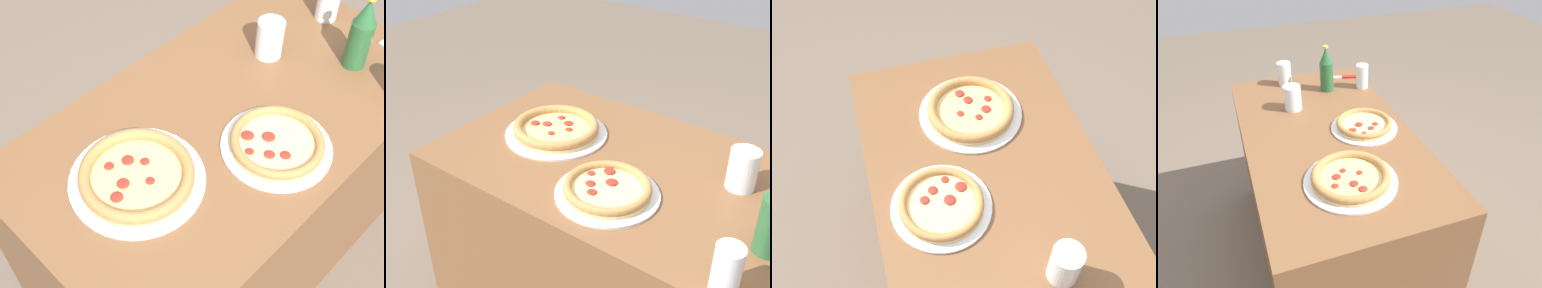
{
  "view_description": "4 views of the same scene",
  "coord_description": "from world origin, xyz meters",
  "views": [
    {
      "loc": [
        -0.78,
        -0.61,
        1.77
      ],
      "look_at": [
        -0.2,
        -0.04,
        0.82
      ],
      "focal_mm": 50.0,
      "sensor_mm": 36.0,
      "label": 1
    },
    {
      "loc": [
        0.53,
        -1.03,
        1.5
      ],
      "look_at": [
        -0.16,
        -0.09,
        0.81
      ],
      "focal_mm": 45.0,
      "sensor_mm": 36.0,
      "label": 2
    },
    {
      "loc": [
        0.67,
        -0.28,
        1.89
      ],
      "look_at": [
        -0.17,
        -0.05,
        0.8
      ],
      "focal_mm": 45.0,
      "sensor_mm": 36.0,
      "label": 3
    },
    {
      "loc": [
        -1.27,
        0.36,
        1.58
      ],
      "look_at": [
        -0.16,
        -0.04,
        0.77
      ],
      "focal_mm": 35.0,
      "sensor_mm": 36.0,
      "label": 4
    }
  ],
  "objects": [
    {
      "name": "table",
      "position": [
        0.0,
        0.0,
        0.37
      ],
      "size": [
        1.24,
        0.68,
        0.74
      ],
      "color": "brown",
      "rests_on": "ground_plane"
    },
    {
      "name": "glass_water",
      "position": [
        0.25,
        0.09,
        0.79
      ],
      "size": [
        0.08,
        0.08,
        0.11
      ],
      "color": "white",
      "rests_on": "table"
    },
    {
      "name": "glass_iced_tea",
      "position": [
        0.36,
        -0.29,
        0.79
      ],
      "size": [
        0.06,
        0.06,
        0.12
      ],
      "color": "white",
      "rests_on": "table"
    },
    {
      "name": "pizza_margherita",
      "position": [
        -0.02,
        -0.16,
        0.75
      ],
      "size": [
        0.28,
        0.28,
        0.04
      ],
      "color": "silver",
      "rests_on": "table"
    },
    {
      "name": "pizza_veggie",
      "position": [
        -0.33,
        0.02,
        0.76
      ],
      "size": [
        0.33,
        0.33,
        0.04
      ],
      "color": "silver",
      "rests_on": "table"
    }
  ]
}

